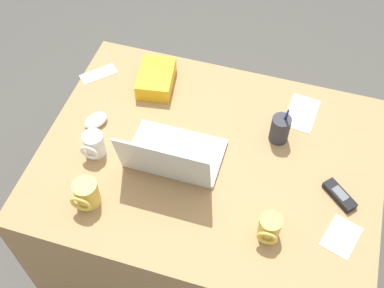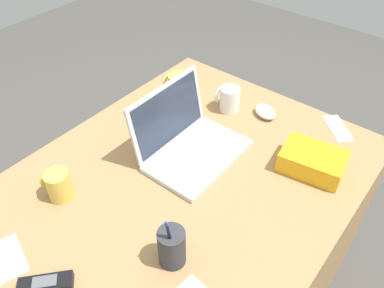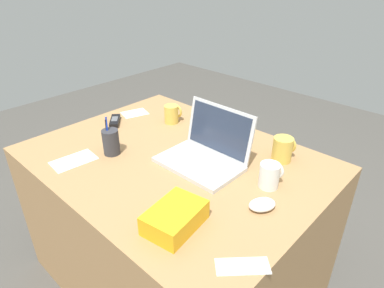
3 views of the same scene
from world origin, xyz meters
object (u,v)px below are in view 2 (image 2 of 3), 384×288
Objects in this scene: laptop at (189,142)px; computer_mouse at (265,112)px; cordless_phone at (46,284)px; pen_holder at (172,247)px; coffee_mug_tall at (178,86)px; coffee_mug_spare at (229,99)px; snack_bag at (312,161)px; coffee_mug_white at (58,185)px.

computer_mouse is (0.34, -0.09, -0.03)m from laptop.
cordless_phone is at bearing -176.81° from laptop.
laptop is 0.35m from computer_mouse.
laptop is 1.99× the size of pen_holder.
laptop is at bearing -133.52° from coffee_mug_tall.
computer_mouse is at bearing -67.31° from coffee_mug_spare.
pen_holder is (-0.69, -0.13, 0.04)m from computer_mouse.
laptop reaches higher than pen_holder.
coffee_mug_tall is 0.87m from cordless_phone.
coffee_mug_tall is at bearing 86.23° from snack_bag.
snack_bag is (-0.10, -0.39, -0.01)m from coffee_mug_spare.
coffee_mug_tall is at bearing 18.18° from cordless_phone.
pen_holder is (-0.35, -0.23, 0.01)m from laptop.
coffee_mug_spare is at bearing 7.23° from laptop.
snack_bag is (0.19, -0.36, -0.01)m from laptop.
cordless_phone is 0.85m from snack_bag.
pen_holder reaches higher than computer_mouse.
coffee_mug_tall is 1.09× the size of coffee_mug_spare.
laptop is at bearing 117.46° from snack_bag.
computer_mouse is 0.94m from cordless_phone.
snack_bag reaches higher than cordless_phone.
coffee_mug_tall reaches higher than coffee_mug_spare.
cordless_phone is at bearing 142.48° from pen_holder.
computer_mouse is 0.56× the size of pen_holder.
coffee_mug_tall reaches higher than cordless_phone.
coffee_mug_white reaches higher than cordless_phone.
laptop is at bearing 3.19° from cordless_phone.
cordless_phone is (-0.60, -0.03, -0.03)m from laptop.
computer_mouse is at bearing 59.41° from snack_bag.
snack_bag is at bearing -104.32° from coffee_mug_spare.
pen_holder is at bearing -157.49° from coffee_mug_spare.
coffee_mug_white is at bearing 167.95° from coffee_mug_spare.
cordless_phone is (-0.82, -0.27, -0.04)m from coffee_mug_tall.
computer_mouse is at bearing -15.52° from laptop.
computer_mouse is 0.35m from coffee_mug_tall.
computer_mouse is 0.76× the size of cordless_phone.
coffee_mug_spare is (-0.05, 0.13, 0.03)m from computer_mouse.
coffee_mug_white is at bearing 95.99° from pen_holder.
computer_mouse is 0.15m from coffee_mug_spare.
coffee_mug_spare reaches higher than computer_mouse.
cordless_phone is (-0.88, -0.07, -0.04)m from coffee_mug_spare.
cordless_phone is (-0.21, -0.21, -0.04)m from coffee_mug_white.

